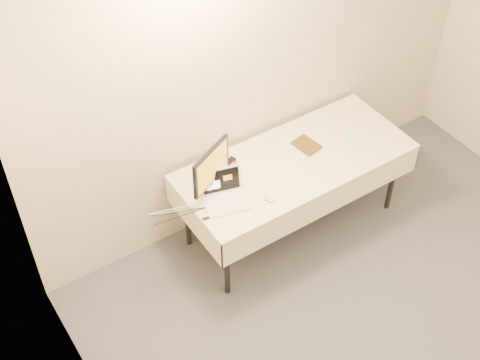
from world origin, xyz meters
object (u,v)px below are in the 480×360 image
laptop (224,194)px  monitor (211,169)px  book (300,140)px  table (295,166)px

laptop → monitor: size_ratio=0.88×
book → monitor: bearing=173.2°
table → laptop: laptop is taller
table → monitor: (-0.72, 0.05, 0.31)m
table → laptop: bearing=-176.1°
table → laptop: (-0.68, -0.05, 0.11)m
laptop → book: size_ratio=1.79×
monitor → book: bearing=-23.0°
laptop → monitor: (-0.04, 0.09, 0.19)m
table → book: bearing=37.9°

